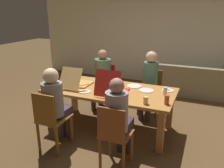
{
  "coord_description": "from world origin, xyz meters",
  "views": [
    {
      "loc": [
        1.47,
        -3.38,
        2.04
      ],
      "look_at": [
        0.0,
        0.1,
        0.8
      ],
      "focal_mm": 36.69,
      "sensor_mm": 36.0,
      "label": 1
    }
  ],
  "objects_px": {
    "person_2": "(102,74)",
    "couch": "(190,83)",
    "pizza_box_0": "(113,90)",
    "chair_1": "(114,135)",
    "person_3": "(149,79)",
    "drinking_glass_1": "(114,82)",
    "pizza_box_1": "(78,83)",
    "chair_0": "(51,119)",
    "chair_2": "(105,83)",
    "person_0": "(55,101)",
    "plate_2": "(146,90)",
    "plate_3": "(85,91)",
    "person_1": "(118,115)",
    "chair_3": "(151,90)",
    "plate_0": "(134,86)",
    "drinking_glass_3": "(146,100)",
    "drinking_glass_0": "(167,100)",
    "plate_1": "(168,90)",
    "drinking_glass_2": "(165,91)",
    "dining_table": "(110,94)"
  },
  "relations": [
    {
      "from": "person_2",
      "to": "couch",
      "type": "height_order",
      "value": "person_2"
    },
    {
      "from": "pizza_box_0",
      "to": "chair_1",
      "type": "bearing_deg",
      "value": -65.96
    },
    {
      "from": "person_3",
      "to": "drinking_glass_1",
      "type": "bearing_deg",
      "value": -130.02
    },
    {
      "from": "pizza_box_0",
      "to": "pizza_box_1",
      "type": "height_order",
      "value": "pizza_box_0"
    },
    {
      "from": "chair_0",
      "to": "chair_2",
      "type": "relative_size",
      "value": 1.03
    },
    {
      "from": "person_0",
      "to": "plate_2",
      "type": "xyz_separation_m",
      "value": [
        1.13,
        0.98,
        0.0
      ]
    },
    {
      "from": "pizza_box_1",
      "to": "plate_3",
      "type": "xyz_separation_m",
      "value": [
        0.27,
        -0.25,
        -0.04
      ]
    },
    {
      "from": "chair_0",
      "to": "person_1",
      "type": "bearing_deg",
      "value": 5.81
    },
    {
      "from": "chair_1",
      "to": "chair_2",
      "type": "distance_m",
      "value": 2.19
    },
    {
      "from": "person_1",
      "to": "plate_3",
      "type": "distance_m",
      "value": 0.99
    },
    {
      "from": "chair_1",
      "to": "chair_3",
      "type": "xyz_separation_m",
      "value": [
        0.0,
        1.93,
        -0.02
      ]
    },
    {
      "from": "person_0",
      "to": "plate_2",
      "type": "bearing_deg",
      "value": 40.86
    },
    {
      "from": "plate_0",
      "to": "drinking_glass_3",
      "type": "bearing_deg",
      "value": -60.35
    },
    {
      "from": "person_1",
      "to": "drinking_glass_1",
      "type": "xyz_separation_m",
      "value": [
        -0.5,
        1.06,
        0.08
      ]
    },
    {
      "from": "person_2",
      "to": "plate_2",
      "type": "bearing_deg",
      "value": -29.48
    },
    {
      "from": "chair_2",
      "to": "plate_3",
      "type": "height_order",
      "value": "chair_2"
    },
    {
      "from": "plate_2",
      "to": "drinking_glass_0",
      "type": "distance_m",
      "value": 0.6
    },
    {
      "from": "chair_2",
      "to": "chair_3",
      "type": "xyz_separation_m",
      "value": [
        1.02,
        -0.0,
        -0.02
      ]
    },
    {
      "from": "chair_2",
      "to": "drinking_glass_1",
      "type": "relative_size",
      "value": 6.64
    },
    {
      "from": "person_3",
      "to": "plate_1",
      "type": "distance_m",
      "value": 0.65
    },
    {
      "from": "chair_2",
      "to": "pizza_box_0",
      "type": "relative_size",
      "value": 1.69
    },
    {
      "from": "chair_1",
      "to": "pizza_box_0",
      "type": "xyz_separation_m",
      "value": [
        -0.38,
        0.84,
        0.29
      ]
    },
    {
      "from": "chair_1",
      "to": "chair_3",
      "type": "bearing_deg",
      "value": 90.0
    },
    {
      "from": "person_0",
      "to": "person_1",
      "type": "distance_m",
      "value": 1.02
    },
    {
      "from": "chair_1",
      "to": "plate_2",
      "type": "relative_size",
      "value": 3.75
    },
    {
      "from": "drinking_glass_1",
      "to": "drinking_glass_3",
      "type": "distance_m",
      "value": 0.94
    },
    {
      "from": "person_0",
      "to": "chair_1",
      "type": "bearing_deg",
      "value": -10.26
    },
    {
      "from": "chair_2",
      "to": "drinking_glass_3",
      "type": "xyz_separation_m",
      "value": [
        1.26,
        -1.32,
        0.28
      ]
    },
    {
      "from": "person_0",
      "to": "plate_3",
      "type": "xyz_separation_m",
      "value": [
        0.2,
        0.52,
        0.01
      ]
    },
    {
      "from": "plate_0",
      "to": "couch",
      "type": "xyz_separation_m",
      "value": [
        0.8,
        2.13,
        -0.48
      ]
    },
    {
      "from": "chair_3",
      "to": "person_3",
      "type": "distance_m",
      "value": 0.3
    },
    {
      "from": "plate_1",
      "to": "drinking_glass_2",
      "type": "xyz_separation_m",
      "value": [
        -0.01,
        -0.22,
        0.06
      ]
    },
    {
      "from": "person_1",
      "to": "plate_0",
      "type": "relative_size",
      "value": 4.89
    },
    {
      "from": "drinking_glass_0",
      "to": "drinking_glass_2",
      "type": "height_order",
      "value": "drinking_glass_0"
    },
    {
      "from": "chair_3",
      "to": "drinking_glass_1",
      "type": "bearing_deg",
      "value": -124.16
    },
    {
      "from": "plate_1",
      "to": "drinking_glass_1",
      "type": "bearing_deg",
      "value": -173.61
    },
    {
      "from": "drinking_glass_3",
      "to": "pizza_box_1",
      "type": "bearing_deg",
      "value": 165.37
    },
    {
      "from": "chair_2",
      "to": "person_2",
      "type": "relative_size",
      "value": 0.73
    },
    {
      "from": "plate_3",
      "to": "couch",
      "type": "distance_m",
      "value": 3.14
    },
    {
      "from": "dining_table",
      "to": "chair_0",
      "type": "xyz_separation_m",
      "value": [
        -0.53,
        -0.95,
        -0.14
      ]
    },
    {
      "from": "chair_2",
      "to": "person_2",
      "type": "distance_m",
      "value": 0.26
    },
    {
      "from": "chair_1",
      "to": "plate_1",
      "type": "relative_size",
      "value": 4.55
    },
    {
      "from": "person_3",
      "to": "drinking_glass_1",
      "type": "xyz_separation_m",
      "value": [
        -0.5,
        -0.59,
        0.06
      ]
    },
    {
      "from": "person_1",
      "to": "pizza_box_1",
      "type": "height_order",
      "value": "person_1"
    },
    {
      "from": "pizza_box_1",
      "to": "person_2",
      "type": "bearing_deg",
      "value": 85.14
    },
    {
      "from": "pizza_box_1",
      "to": "plate_1",
      "type": "height_order",
      "value": "pizza_box_1"
    },
    {
      "from": "chair_1",
      "to": "pizza_box_1",
      "type": "height_order",
      "value": "pizza_box_1"
    },
    {
      "from": "dining_table",
      "to": "plate_0",
      "type": "distance_m",
      "value": 0.47
    },
    {
      "from": "drinking_glass_0",
      "to": "chair_0",
      "type": "bearing_deg",
      "value": -156.09
    },
    {
      "from": "person_0",
      "to": "pizza_box_0",
      "type": "distance_m",
      "value": 0.92
    }
  ]
}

